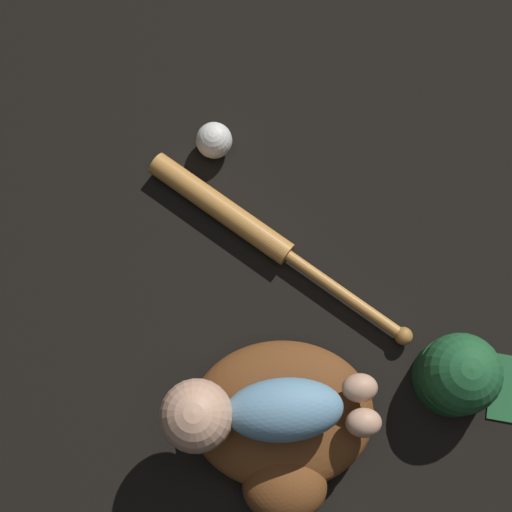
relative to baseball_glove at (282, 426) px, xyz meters
name	(u,v)px	position (x,y,z in m)	size (l,w,h in m)	color
ground_plane	(272,400)	(0.02, -0.04, -0.05)	(6.00, 6.00, 0.00)	black
baseball_glove	(282,426)	(0.00, 0.00, 0.00)	(0.36, 0.34, 0.09)	brown
baby_figure	(252,412)	(0.05, -0.01, 0.10)	(0.36, 0.18, 0.12)	#6693B2
baseball_bat	(245,225)	(0.12, -0.36, -0.02)	(0.54, 0.31, 0.05)	#C6843D
baseball	(214,140)	(0.21, -0.52, -0.01)	(0.07, 0.07, 0.07)	white
baseball_cap	(460,375)	(-0.29, -0.13, 0.01)	(0.21, 0.14, 0.14)	#1E562D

